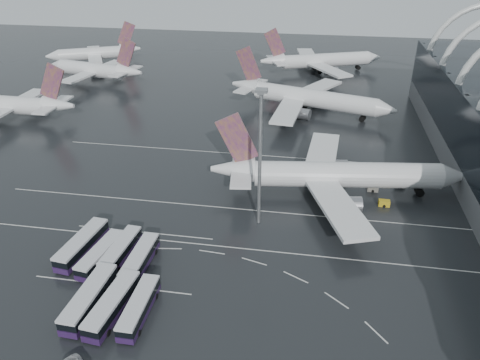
% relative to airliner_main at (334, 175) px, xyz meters
% --- Properties ---
extents(ground, '(420.00, 420.00, 0.00)m').
position_rel_airliner_main_xyz_m(ground, '(-13.08, -21.96, -4.87)').
color(ground, black).
rests_on(ground, ground).
extents(lane_marking_near, '(120.00, 0.25, 0.01)m').
position_rel_airliner_main_xyz_m(lane_marking_near, '(-13.08, -23.96, -4.87)').
color(lane_marking_near, silver).
rests_on(lane_marking_near, ground).
extents(lane_marking_mid, '(120.00, 0.25, 0.01)m').
position_rel_airliner_main_xyz_m(lane_marking_mid, '(-13.08, -9.96, -4.87)').
color(lane_marking_mid, silver).
rests_on(lane_marking_mid, ground).
extents(lane_marking_far, '(120.00, 0.25, 0.01)m').
position_rel_airliner_main_xyz_m(lane_marking_far, '(-13.08, 18.04, -4.87)').
color(lane_marking_far, silver).
rests_on(lane_marking_far, ground).
extents(bus_bay_line_south, '(28.00, 0.25, 0.01)m').
position_rel_airliner_main_xyz_m(bus_bay_line_south, '(-37.08, -37.96, -4.87)').
color(bus_bay_line_south, silver).
rests_on(bus_bay_line_south, ground).
extents(bus_bay_line_north, '(28.00, 0.25, 0.01)m').
position_rel_airliner_main_xyz_m(bus_bay_line_north, '(-37.08, -21.96, -4.87)').
color(bus_bay_line_north, silver).
rests_on(bus_bay_line_north, ground).
extents(airliner_main, '(57.46, 49.96, 19.46)m').
position_rel_airliner_main_xyz_m(airliner_main, '(0.00, 0.00, 0.00)').
color(airliner_main, silver).
rests_on(airliner_main, ground).
extents(airliner_gate_b, '(55.35, 49.14, 19.63)m').
position_rel_airliner_main_xyz_m(airliner_gate_b, '(-8.60, 54.24, 0.04)').
color(airliner_gate_b, silver).
rests_on(airliner_gate_b, ground).
extents(airliner_gate_c, '(51.64, 47.12, 19.11)m').
position_rel_airliner_main_xyz_m(airliner_gate_c, '(-5.21, 105.46, -0.10)').
color(airliner_gate_c, silver).
rests_on(airliner_gate_c, ground).
extents(jet_remote_west, '(43.36, 34.86, 18.99)m').
position_rel_airliner_main_xyz_m(jet_remote_west, '(-99.30, 31.53, 0.03)').
color(jet_remote_west, silver).
rests_on(jet_remote_west, ground).
extents(jet_remote_mid, '(43.27, 35.03, 18.88)m').
position_rel_airliner_main_xyz_m(jet_remote_mid, '(-91.71, 75.24, -0.00)').
color(jet_remote_mid, silver).
rests_on(jet_remote_mid, ground).
extents(jet_remote_far, '(39.02, 31.91, 18.01)m').
position_rel_airliner_main_xyz_m(jet_remote_far, '(-104.68, 103.03, -0.22)').
color(jet_remote_far, silver).
rests_on(jet_remote_far, ground).
extents(bus_row_near_a, '(4.67, 14.20, 3.43)m').
position_rel_airliner_main_xyz_m(bus_row_near_a, '(-46.01, -30.28, -2.99)').
color(bus_row_near_a, '#20133C').
rests_on(bus_row_near_a, ground).
extents(bus_row_near_b, '(4.47, 12.77, 3.08)m').
position_rel_airliner_main_xyz_m(bus_row_near_b, '(-41.44, -32.32, -3.18)').
color(bus_row_near_b, '#20133C').
rests_on(bus_row_near_b, ground).
extents(bus_row_near_c, '(3.64, 12.62, 3.07)m').
position_rel_airliner_main_xyz_m(bus_row_near_c, '(-38.34, -30.49, -3.19)').
color(bus_row_near_c, '#20133C').
rests_on(bus_row_near_c, ground).
extents(bus_row_near_d, '(3.22, 12.85, 3.15)m').
position_rel_airliner_main_xyz_m(bus_row_near_d, '(-33.93, -32.49, -3.14)').
color(bus_row_near_d, '#20133C').
rests_on(bus_row_near_d, ground).
extents(bus_row_far_a, '(3.79, 14.15, 3.45)m').
position_rel_airliner_main_xyz_m(bus_row_far_a, '(-38.19, -43.53, -2.97)').
color(bus_row_far_a, '#20133C').
rests_on(bus_row_far_a, ground).
extents(bus_row_far_b, '(4.33, 13.84, 3.35)m').
position_rel_airliner_main_xyz_m(bus_row_far_b, '(-34.05, -44.22, -3.03)').
color(bus_row_far_b, '#20133C').
rests_on(bus_row_far_b, ground).
extents(bus_row_far_c, '(3.03, 12.50, 3.08)m').
position_rel_airliner_main_xyz_m(bus_row_far_c, '(-29.84, -43.89, -3.18)').
color(bus_row_far_c, '#20133C').
rests_on(bus_row_far_c, ground).
extents(floodlight_mast, '(2.17, 2.17, 28.35)m').
position_rel_airliner_main_xyz_m(floodlight_mast, '(-15.03, -14.41, 12.96)').
color(floodlight_mast, gray).
rests_on(floodlight_mast, ground).
extents(gse_cart_belly_a, '(2.39, 1.42, 1.31)m').
position_rel_airliner_main_xyz_m(gse_cart_belly_a, '(11.24, -3.26, -4.22)').
color(gse_cart_belly_a, '#BA9918').
rests_on(gse_cart_belly_a, ground).
extents(gse_cart_belly_b, '(2.42, 1.43, 1.32)m').
position_rel_airliner_main_xyz_m(gse_cart_belly_b, '(9.31, 3.18, -4.21)').
color(gse_cart_belly_b, slate).
rests_on(gse_cart_belly_b, ground).
extents(gse_cart_belly_c, '(2.38, 1.41, 1.30)m').
position_rel_airliner_main_xyz_m(gse_cart_belly_c, '(-2.16, -1.91, -4.22)').
color(gse_cart_belly_c, '#BA9918').
rests_on(gse_cart_belly_c, ground).
extents(gse_cart_belly_d, '(2.12, 1.25, 1.16)m').
position_rel_airliner_main_xyz_m(gse_cart_belly_d, '(15.90, 6.65, -4.29)').
color(gse_cart_belly_d, slate).
rests_on(gse_cart_belly_d, ground).
extents(gse_cart_belly_e, '(2.16, 1.28, 1.18)m').
position_rel_airliner_main_xyz_m(gse_cart_belly_e, '(1.49, 8.75, -4.28)').
color(gse_cart_belly_e, '#BA9918').
rests_on(gse_cart_belly_e, ground).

